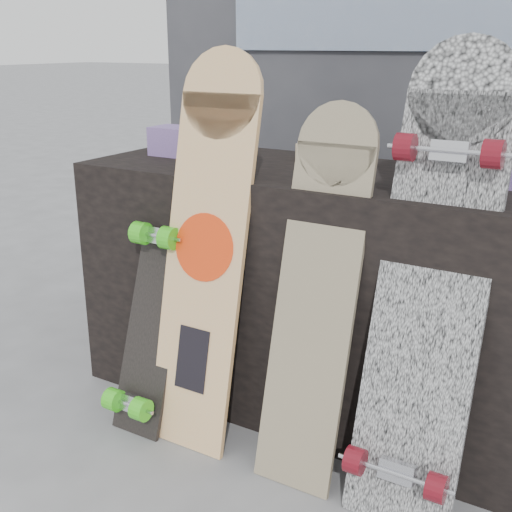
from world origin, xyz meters
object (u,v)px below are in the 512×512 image
Objects in this scene: vendor_table at (325,291)px; skateboard_dark at (152,305)px; longboard_geisha at (206,241)px; longboard_cascadia at (433,276)px; longboard_celtic at (318,286)px.

vendor_table is 0.57m from skateboard_dark.
skateboard_dark is at bearing -163.45° from longboard_geisha.
vendor_table is 1.33× the size of longboard_cascadia.
longboard_geisha is at bearing -177.56° from longboard_cascadia.
longboard_celtic is at bearing 5.36° from skateboard_dark.
longboard_cascadia is (0.42, -0.30, 0.23)m from vendor_table.
longboard_geisha is at bearing -126.00° from vendor_table.
longboard_celtic is at bearing -0.26° from longboard_geisha.
longboard_geisha reaches higher than longboard_celtic.
longboard_celtic is 1.32× the size of skateboard_dark.
vendor_table is 1.54× the size of longboard_celtic.
longboard_cascadia is at bearing 2.44° from longboard_geisha.
vendor_table is at bearing 42.60° from skateboard_dark.
skateboard_dark is at bearing -174.50° from longboard_cascadia.
longboard_celtic is at bearing -69.51° from vendor_table.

